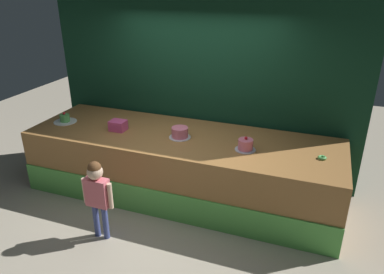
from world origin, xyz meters
TOP-DOWN VIEW (x-y plane):
  - ground_plane at (0.00, 0.00)m, footprint 12.00×12.00m
  - stage_platform at (0.00, 0.68)m, footprint 4.37×1.38m
  - curtain_backdrop at (0.00, 1.46)m, footprint 4.79×0.08m
  - child_figure at (-0.55, -0.60)m, footprint 0.40×0.18m
  - pink_box at (-0.93, 0.56)m, footprint 0.22×0.18m
  - donut at (1.86, 0.62)m, footprint 0.10×0.10m
  - cake_left at (-1.86, 0.57)m, footprint 0.34×0.34m
  - cake_center at (0.00, 0.62)m, footprint 0.30×0.30m
  - cake_right at (0.93, 0.55)m, footprint 0.27×0.27m

SIDE VIEW (x-z plane):
  - ground_plane at x=0.00m, z-range 0.00..0.00m
  - stage_platform at x=0.00m, z-range 0.00..0.91m
  - child_figure at x=-0.55m, z-range 0.15..1.18m
  - donut at x=1.86m, z-range 0.91..0.94m
  - cake_left at x=-1.86m, z-range 0.87..1.03m
  - cake_right at x=0.93m, z-range 0.88..1.07m
  - cake_center at x=0.00m, z-range 0.90..1.05m
  - pink_box at x=-0.93m, z-range 0.91..1.05m
  - curtain_backdrop at x=0.00m, z-range 0.00..3.08m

